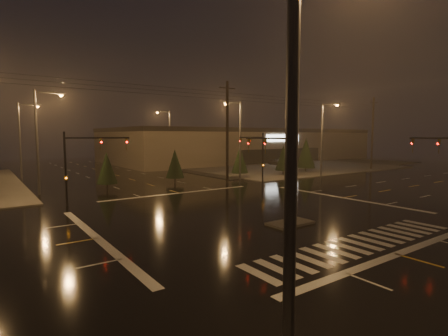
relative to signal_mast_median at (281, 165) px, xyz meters
The scene contains 25 objects.
ground 4.85m from the signal_mast_median, 90.00° to the left, with size 140.00×140.00×0.00m, color black.
sidewalk_ne 44.80m from the signal_mast_median, 47.79° to the left, with size 36.00×36.00×0.12m, color #413E3A.
median_island 3.79m from the signal_mast_median, 90.00° to the right, with size 3.00×1.60×0.15m, color #413E3A.
crosswalk 7.01m from the signal_mast_median, 90.00° to the right, with size 15.00×2.60×0.01m, color beige.
stop_bar_near 8.77m from the signal_mast_median, 90.00° to the right, with size 16.00×0.50×0.01m, color beige.
stop_bar_far 14.56m from the signal_mast_median, 90.00° to the left, with size 16.00×0.50×0.01m, color beige.
parking_lot 46.95m from the signal_mast_median, 41.60° to the left, with size 50.00×24.00×0.08m, color black.
retail_building 60.26m from the signal_mast_median, 54.49° to the left, with size 60.20×28.30×7.20m.
signal_mast_median is the anchor object (origin of this frame).
signal_mast_ne 16.27m from the signal_mast_median, 54.28° to the left, with size 4.84×1.86×6.00m.
signal_mast_nw 16.27m from the signal_mast_median, 125.72° to the left, with size 4.84×1.86×6.00m.
streetlight_0 16.48m from the signal_mast_median, 133.15° to the right, with size 2.77×0.32×10.00m.
streetlight_1 23.94m from the signal_mast_median, 117.96° to the left, with size 2.77×0.32×10.00m.
streetlight_2 38.78m from the signal_mast_median, 106.79° to the left, with size 2.77×0.32×10.00m.
streetlight_3 22.20m from the signal_mast_median, 59.61° to the left, with size 2.77×0.32×10.00m.
streetlight_4 40.69m from the signal_mast_median, 74.03° to the left, with size 2.77×0.32×10.00m.
streetlight_6 26.29m from the signal_mast_median, 32.94° to the left, with size 0.32×2.77×10.00m.
utility_pole_1 19.00m from the signal_mast_median, 64.89° to the left, with size 2.20×0.32×12.00m.
utility_pole_2 41.73m from the signal_mast_median, 24.19° to the left, with size 2.20×0.32×12.00m.
conifer_0 23.95m from the signal_mast_median, 58.55° to the left, with size 2.27×2.27×4.25m.
conifer_1 27.82m from the signal_mast_median, 44.68° to the left, with size 2.31×2.31×4.31m.
conifer_2 32.88m from the signal_mast_median, 38.70° to the left, with size 2.97×2.97×5.34m.
conifer_3 20.87m from the signal_mast_median, 104.63° to the left, with size 2.11×2.11×3.99m.
conifer_4 20.73m from the signal_mast_median, 82.15° to the left, with size 2.16×2.16×4.07m.
car_parked 44.63m from the signal_mast_median, 46.50° to the left, with size 1.57×3.89×1.33m, color black.
Camera 1 is at (-16.20, -19.50, 5.68)m, focal length 28.00 mm.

